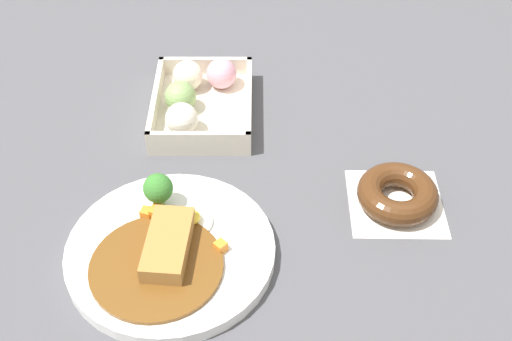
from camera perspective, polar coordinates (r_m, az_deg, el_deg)
The scene contains 4 objects.
ground_plane at distance 0.95m, azimuth -1.56°, elevation -0.88°, with size 1.60×1.60×0.00m, color #4C4C51.
curry_plate at distance 0.85m, azimuth -7.57°, elevation -6.77°, with size 0.27×0.27×0.07m.
donut_box at distance 1.06m, azimuth -5.03°, elevation 6.15°, with size 0.20×0.16×0.06m.
chocolate_ring_donut at distance 0.92m, azimuth 12.17°, elevation -2.04°, with size 0.13×0.13×0.04m.
Camera 1 is at (0.68, 0.03, 0.66)m, focal length 46.10 mm.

